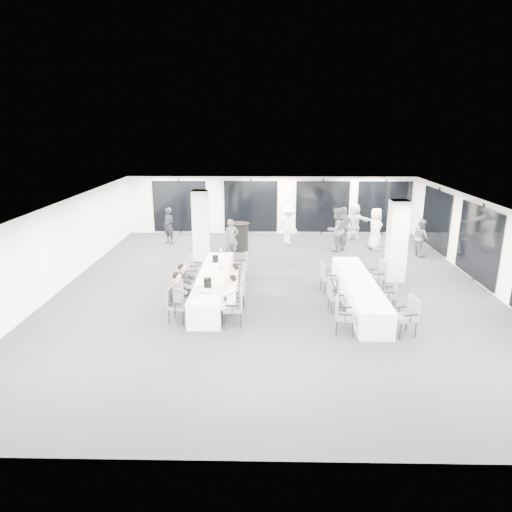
{
  "coord_description": "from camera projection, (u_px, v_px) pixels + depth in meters",
  "views": [
    {
      "loc": [
        -0.3,
        -14.15,
        5.24
      ],
      "look_at": [
        -0.58,
        -0.2,
        1.19
      ],
      "focal_mm": 32.0,
      "sensor_mm": 36.0,
      "label": 1
    }
  ],
  "objects": [
    {
      "name": "banquet_table_main",
      "position": [
        213.0,
        285.0,
        14.27
      ],
      "size": [
        0.9,
        5.0,
        0.75
      ],
      "primitive_type": "cube",
      "color": "silver",
      "rests_on": "floor"
    },
    {
      "name": "chair_main_left_second",
      "position": [
        180.0,
        293.0,
        13.15
      ],
      "size": [
        0.5,
        0.56,
        0.98
      ],
      "rotation": [
        0.0,
        0.0,
        -1.58
      ],
      "color": "#4A4C51",
      "rests_on": "floor"
    },
    {
      "name": "seated_guest_c",
      "position": [
        229.0,
        297.0,
        12.12
      ],
      "size": [
        0.5,
        0.38,
        1.44
      ],
      "rotation": [
        0.0,
        0.0,
        1.57
      ],
      "color": "white",
      "rests_on": "floor"
    },
    {
      "name": "chair_side_right_near",
      "position": [
        408.0,
        314.0,
        11.63
      ],
      "size": [
        0.63,
        0.65,
        1.02
      ],
      "rotation": [
        0.0,
        0.0,
        1.82
      ],
      "color": "#4A4C51",
      "rests_on": "floor"
    },
    {
      "name": "chair_side_left_mid",
      "position": [
        334.0,
        295.0,
        13.14
      ],
      "size": [
        0.48,
        0.53,
        0.87
      ],
      "rotation": [
        0.0,
        0.0,
        -1.46
      ],
      "color": "#4A4C51",
      "rests_on": "floor"
    },
    {
      "name": "chair_side_left_near",
      "position": [
        342.0,
        313.0,
        11.72
      ],
      "size": [
        0.57,
        0.61,
        0.97
      ],
      "rotation": [
        0.0,
        0.0,
        -1.76
      ],
      "color": "#4A4C51",
      "rests_on": "floor"
    },
    {
      "name": "standing_guest_f",
      "position": [
        354.0,
        219.0,
        21.25
      ],
      "size": [
        1.9,
        1.13,
        1.94
      ],
      "primitive_type": "imported",
      "rotation": [
        0.0,
        0.0,
        2.87
      ],
      "color": "white",
      "rests_on": "floor"
    },
    {
      "name": "chair_main_right_fourth",
      "position": [
        241.0,
        275.0,
        14.85
      ],
      "size": [
        0.5,
        0.54,
        0.87
      ],
      "rotation": [
        0.0,
        0.0,
        1.71
      ],
      "color": "#4A4C51",
      "rests_on": "floor"
    },
    {
      "name": "seated_guest_d",
      "position": [
        232.0,
        284.0,
        13.09
      ],
      "size": [
        0.5,
        0.38,
        1.44
      ],
      "rotation": [
        0.0,
        0.0,
        1.57
      ],
      "color": "white",
      "rests_on": "floor"
    },
    {
      "name": "standing_guest_g",
      "position": [
        169.0,
        223.0,
        20.57
      ],
      "size": [
        0.86,
        0.84,
        1.84
      ],
      "primitive_type": "imported",
      "rotation": [
        0.0,
        0.0,
        -0.66
      ],
      "color": "black",
      "rests_on": "floor"
    },
    {
      "name": "standing_guest_b",
      "position": [
        336.0,
        227.0,
        19.29
      ],
      "size": [
        1.18,
        1.09,
        2.1
      ],
      "primitive_type": "imported",
      "rotation": [
        0.0,
        0.0,
        3.76
      ],
      "color": "#4E5055",
      "rests_on": "floor"
    },
    {
      "name": "water_bottle_c",
      "position": [
        221.0,
        252.0,
        16.27
      ],
      "size": [
        0.07,
        0.07,
        0.21
      ],
      "primitive_type": "cylinder",
      "color": "silver",
      "rests_on": "banquet_table_main"
    },
    {
      "name": "standing_guest_h",
      "position": [
        421.0,
        235.0,
        18.63
      ],
      "size": [
        0.61,
        0.89,
        1.73
      ],
      "primitive_type": "imported",
      "rotation": [
        0.0,
        0.0,
        1.69
      ],
      "color": "#4E5055",
      "rests_on": "floor"
    },
    {
      "name": "standing_guest_e",
      "position": [
        376.0,
        226.0,
        19.63
      ],
      "size": [
        0.61,
        0.98,
        2.02
      ],
      "primitive_type": "imported",
      "rotation": [
        0.0,
        0.0,
        1.58
      ],
      "color": "white",
      "rests_on": "floor"
    },
    {
      "name": "chair_main_right_far",
      "position": [
        242.0,
        264.0,
        15.84
      ],
      "size": [
        0.52,
        0.57,
        0.96
      ],
      "rotation": [
        0.0,
        0.0,
        1.65
      ],
      "color": "#4A4C51",
      "rests_on": "floor"
    },
    {
      "name": "chair_main_left_far",
      "position": [
        194.0,
        266.0,
        15.77
      ],
      "size": [
        0.5,
        0.54,
        0.89
      ],
      "rotation": [
        0.0,
        0.0,
        -1.69
      ],
      "color": "#4A4C51",
      "rests_on": "floor"
    },
    {
      "name": "column_left",
      "position": [
        201.0,
        226.0,
        17.77
      ],
      "size": [
        0.6,
        0.6,
        2.8
      ],
      "primitive_type": "cube",
      "color": "silver",
      "rests_on": "floor"
    },
    {
      "name": "chair_main_right_near",
      "position": [
        236.0,
        305.0,
        12.18
      ],
      "size": [
        0.55,
        0.61,
        1.04
      ],
      "rotation": [
        0.0,
        0.0,
        1.62
      ],
      "color": "#4A4C51",
      "rests_on": "floor"
    },
    {
      "name": "chair_side_right_far",
      "position": [
        378.0,
        274.0,
        14.74
      ],
      "size": [
        0.59,
        0.63,
        1.01
      ],
      "rotation": [
        0.0,
        0.0,
        1.75
      ],
      "color": "#4A4C51",
      "rests_on": "floor"
    },
    {
      "name": "chair_main_left_near",
      "position": [
        175.0,
        303.0,
        12.43
      ],
      "size": [
        0.57,
        0.61,
        0.97
      ],
      "rotation": [
        0.0,
        0.0,
        -1.75
      ],
      "color": "#4A4C51",
      "rests_on": "floor"
    },
    {
      "name": "water_bottle_a",
      "position": [
        201.0,
        292.0,
        12.35
      ],
      "size": [
        0.08,
        0.08,
        0.24
      ],
      "primitive_type": "cylinder",
      "color": "silver",
      "rests_on": "banquet_table_main"
    },
    {
      "name": "chair_main_right_mid",
      "position": [
        239.0,
        285.0,
        13.9
      ],
      "size": [
        0.54,
        0.57,
        0.91
      ],
      "rotation": [
        0.0,
        0.0,
        1.76
      ],
      "color": "#4A4C51",
      "rests_on": "floor"
    },
    {
      "name": "chair_main_left_fourth",
      "position": [
        189.0,
        275.0,
        14.72
      ],
      "size": [
        0.48,
        0.54,
        0.94
      ],
      "rotation": [
        0.0,
        0.0,
        -1.59
      ],
      "color": "#4A4C51",
      "rests_on": "floor"
    },
    {
      "name": "wine_glass",
      "position": [
        214.0,
        295.0,
        12.01
      ],
      "size": [
        0.08,
        0.08,
        0.21
      ],
      "color": "silver",
      "rests_on": "banquet_table_main"
    },
    {
      "name": "standing_guest_c",
      "position": [
        289.0,
        222.0,
        20.57
      ],
      "size": [
        1.25,
        1.38,
        1.93
      ],
      "primitive_type": "imported",
      "rotation": [
        0.0,
        0.0,
        2.2
      ],
      "color": "white",
      "rests_on": "floor"
    },
    {
      "name": "plate_b",
      "position": [
        210.0,
        293.0,
        12.58
      ],
      "size": [
        0.2,
        0.2,
        0.03
      ],
      "color": "white",
      "rests_on": "banquet_table_main"
    },
    {
      "name": "seated_guest_b",
      "position": [
        185.0,
        284.0,
        13.07
      ],
      "size": [
        0.5,
        0.38,
        1.44
      ],
      "rotation": [
        0.0,
        0.0,
        -1.57
      ],
      "color": "black",
      "rests_on": "floor"
    },
    {
      "name": "standing_guest_a",
      "position": [
        231.0,
        236.0,
        18.49
      ],
      "size": [
        0.76,
        0.68,
        1.75
      ],
      "primitive_type": "imported",
      "rotation": [
        0.0,
        0.0,
        0.3
      ],
      "color": "#4E5055",
      "rests_on": "floor"
    },
    {
      "name": "water_bottle_b",
      "position": [
        221.0,
        267.0,
        14.48
      ],
      "size": [
        0.07,
        0.07,
        0.23
      ],
      "primitive_type": "cylinder",
      "color": "silver",
      "rests_on": "banquet_table_main"
    },
    {
      "name": "room",
      "position": [
        299.0,
        240.0,
        15.7
      ],
      "size": [
        14.04,
        16.04,
        2.84
      ],
      "color": "#242429",
      "rests_on": "ground"
    },
    {
      "name": "chair_main_right_second",
      "position": [
        238.0,
        292.0,
        13.14
      ],
      "size": [
        0.59,
        0.63,
        1.0
      ],
      "rotation": [
        0.0,
        0.0,
        1.38
      ],
      "color": "#4A4C51",
      "rests_on": "floor"
    },
    {
      "name": "column_right",
      "position": [
        397.0,
        241.0,
        15.53
      ],
      "size": [
        0.6,
        0.6,
        2.8
      ],
      "primitive_type": "cube",
      "color": "silver",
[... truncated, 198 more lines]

